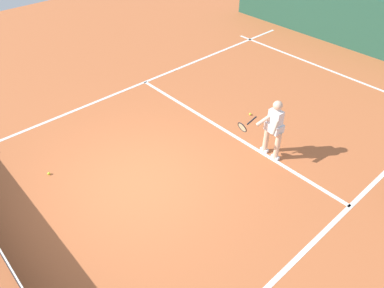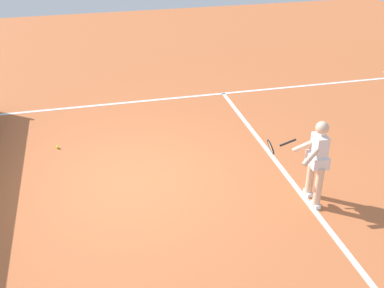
{
  "view_description": "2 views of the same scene",
  "coord_description": "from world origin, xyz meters",
  "views": [
    {
      "loc": [
        -5.35,
        3.18,
        5.91
      ],
      "look_at": [
        -0.84,
        -0.9,
        1.1
      ],
      "focal_mm": 34.66,
      "sensor_mm": 36.0,
      "label": 1
    },
    {
      "loc": [
        -7.53,
        0.67,
        4.87
      ],
      "look_at": [
        -0.69,
        -0.98,
        1.01
      ],
      "focal_mm": 43.97,
      "sensor_mm": 36.0,
      "label": 2
    }
  ],
  "objects": [
    {
      "name": "ground_plane",
      "position": [
        0.0,
        0.0,
        0.0
      ],
      "size": [
        27.55,
        27.55,
        0.0
      ],
      "primitive_type": "plane",
      "color": "#C66638"
    },
    {
      "name": "service_line_marking",
      "position": [
        0.0,
        -2.89,
        0.0
      ],
      "size": [
        7.29,
        0.1,
        0.01
      ],
      "primitive_type": "cube",
      "color": "white",
      "rests_on": "ground"
    },
    {
      "name": "sideline_right_marking",
      "position": [
        3.65,
        0.0,
        0.0
      ],
      "size": [
        0.1,
        19.19,
        0.01
      ],
      "primitive_type": "cube",
      "color": "white",
      "rests_on": "ground"
    },
    {
      "name": "tennis_player",
      "position": [
        -1.4,
        -2.95,
        0.85
      ],
      "size": [
        0.82,
        0.92,
        1.55
      ],
      "color": "beige",
      "rests_on": "ground"
    },
    {
      "name": "tennis_ball_near",
      "position": [
        1.58,
        1.4,
        0.03
      ],
      "size": [
        0.07,
        0.07,
        0.07
      ],
      "primitive_type": "sphere",
      "color": "#D1E533",
      "rests_on": "ground"
    },
    {
      "name": "tennis_ball_mid",
      "position": [
        0.07,
        -3.97,
        0.03
      ],
      "size": [
        0.07,
        0.07,
        0.07
      ],
      "primitive_type": "sphere",
      "color": "#D1E533",
      "rests_on": "ground"
    }
  ]
}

